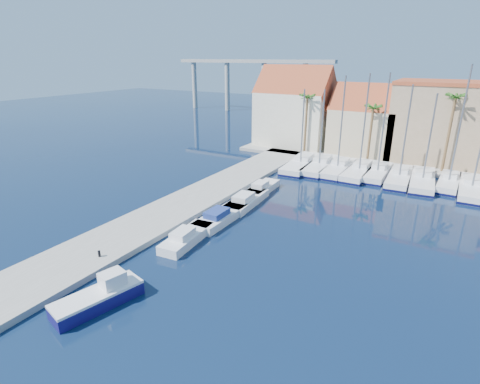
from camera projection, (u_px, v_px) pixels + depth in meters
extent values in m
plane|color=black|center=(151.00, 309.00, 24.02)|extent=(260.00, 260.00, 0.00)
cube|color=gray|center=(177.00, 208.00, 39.16)|extent=(6.00, 77.00, 0.50)
cube|color=gray|center=(415.00, 159.00, 58.04)|extent=(54.00, 16.00, 0.50)
cylinder|color=black|center=(99.00, 254.00, 29.18)|extent=(0.20, 0.20, 0.50)
cube|color=#150E56|center=(98.00, 300.00, 24.13)|extent=(3.20, 5.97, 0.85)
cube|color=white|center=(97.00, 294.00, 23.95)|extent=(3.20, 5.97, 0.19)
cube|color=white|center=(113.00, 279.00, 24.54)|extent=(1.56, 1.77, 1.04)
cube|color=white|center=(187.00, 238.00, 32.50)|extent=(2.54, 6.31, 0.80)
cube|color=white|center=(183.00, 233.00, 31.74)|extent=(1.57, 2.27, 0.60)
cube|color=white|center=(221.00, 217.00, 36.67)|extent=(2.30, 7.03, 0.80)
cube|color=navy|center=(217.00, 213.00, 35.87)|extent=(1.59, 2.47, 0.60)
cube|color=white|center=(246.00, 201.00, 40.82)|extent=(2.70, 7.26, 0.80)
cube|color=white|center=(244.00, 197.00, 39.98)|extent=(1.74, 2.59, 0.60)
cube|color=white|center=(262.00, 189.00, 44.61)|extent=(2.13, 6.09, 0.80)
cube|color=white|center=(260.00, 184.00, 43.87)|extent=(1.42, 2.15, 0.60)
cube|color=white|center=(302.00, 164.00, 54.47)|extent=(3.71, 11.54, 1.00)
cube|color=#0C0E3D|center=(302.00, 166.00, 54.58)|extent=(3.78, 11.61, 0.28)
cube|color=white|center=(304.00, 157.00, 55.15)|extent=(2.29, 3.54, 0.60)
cylinder|color=slate|center=(303.00, 126.00, 52.10)|extent=(0.20, 0.20, 10.11)
cube|color=white|center=(320.00, 166.00, 53.66)|extent=(3.20, 10.92, 1.00)
cube|color=#0C0E3D|center=(320.00, 168.00, 53.77)|extent=(3.26, 10.99, 0.28)
cube|color=white|center=(323.00, 158.00, 54.28)|extent=(2.09, 3.32, 0.60)
cylinder|color=slate|center=(322.00, 127.00, 51.31)|extent=(0.20, 0.20, 10.16)
cube|color=white|center=(338.00, 168.00, 52.31)|extent=(2.72, 10.13, 1.00)
cube|color=#0C0E3D|center=(338.00, 171.00, 52.42)|extent=(2.78, 10.19, 0.28)
cube|color=white|center=(341.00, 161.00, 52.86)|extent=(1.87, 3.05, 0.60)
cylinder|color=slate|center=(342.00, 122.00, 49.69)|extent=(0.20, 0.20, 11.98)
cube|color=white|center=(360.00, 171.00, 51.02)|extent=(2.99, 10.50, 1.00)
cube|color=#0C0E3D|center=(360.00, 173.00, 51.13)|extent=(3.05, 10.56, 0.28)
cube|color=white|center=(363.00, 164.00, 51.58)|extent=(1.98, 3.18, 0.60)
cylinder|color=slate|center=(365.00, 123.00, 48.33)|extent=(0.20, 0.20, 12.31)
cube|color=white|center=(378.00, 173.00, 50.31)|extent=(2.57, 9.34, 1.00)
cube|color=#0C0E3D|center=(378.00, 175.00, 50.42)|extent=(2.63, 9.41, 0.28)
cube|color=white|center=(380.00, 165.00, 50.80)|extent=(1.74, 2.82, 0.60)
cylinder|color=slate|center=(384.00, 123.00, 47.64)|extent=(0.20, 0.20, 12.41)
cube|color=white|center=(399.00, 177.00, 48.40)|extent=(2.97, 10.01, 1.00)
cube|color=#0C0E3D|center=(399.00, 180.00, 48.51)|extent=(3.04, 10.07, 0.28)
cube|color=white|center=(401.00, 170.00, 48.95)|extent=(1.92, 3.04, 0.60)
cylinder|color=slate|center=(406.00, 131.00, 45.91)|extent=(0.20, 0.20, 11.16)
cube|color=white|center=(422.00, 180.00, 47.27)|extent=(3.49, 10.62, 1.00)
cube|color=#0C0E3D|center=(422.00, 183.00, 47.38)|extent=(3.56, 10.68, 0.28)
cube|color=white|center=(424.00, 172.00, 47.88)|extent=(2.13, 3.27, 0.60)
cylinder|color=slate|center=(430.00, 137.00, 44.91)|extent=(0.20, 0.20, 10.26)
cube|color=white|center=(449.00, 183.00, 46.41)|extent=(2.49, 8.53, 1.00)
cube|color=#0C0E3D|center=(448.00, 185.00, 46.52)|extent=(2.55, 8.59, 0.28)
cube|color=white|center=(451.00, 175.00, 46.81)|extent=(1.63, 2.59, 0.60)
cylinder|color=slate|center=(460.00, 125.00, 43.60)|extent=(0.20, 0.20, 13.48)
cube|color=white|center=(471.00, 188.00, 44.41)|extent=(2.76, 10.37, 1.00)
cube|color=#0C0E3D|center=(471.00, 191.00, 44.52)|extent=(2.82, 10.43, 0.28)
cube|color=white|center=(473.00, 180.00, 44.98)|extent=(1.90, 3.12, 0.60)
cube|color=beige|center=(294.00, 119.00, 65.15)|extent=(12.00, 9.00, 9.00)
cube|color=maroon|center=(296.00, 92.00, 63.61)|extent=(12.30, 9.00, 9.00)
cube|color=beige|center=(364.00, 131.00, 59.77)|extent=(10.00, 8.00, 7.00)
cube|color=maroon|center=(367.00, 109.00, 58.57)|extent=(10.30, 8.00, 8.00)
cube|color=tan|center=(444.00, 124.00, 54.65)|extent=(14.00, 10.00, 11.00)
cube|color=maroon|center=(451.00, 83.00, 52.68)|extent=(14.20, 10.20, 0.50)
cylinder|color=brown|center=(306.00, 125.00, 59.19)|extent=(0.36, 0.36, 9.00)
sphere|color=#2B5F1B|center=(307.00, 97.00, 57.71)|extent=(2.60, 2.60, 2.60)
cylinder|color=brown|center=(370.00, 135.00, 54.59)|extent=(0.36, 0.36, 8.00)
sphere|color=#2B5F1B|center=(373.00, 108.00, 53.28)|extent=(2.60, 2.60, 2.60)
cylinder|color=brown|center=(449.00, 135.00, 49.48)|extent=(0.36, 0.36, 10.00)
sphere|color=#2B5F1B|center=(456.00, 97.00, 47.82)|extent=(2.60, 2.60, 2.60)
cube|color=#9E9E99|center=(251.00, 61.00, 103.78)|extent=(48.00, 2.20, 0.90)
cylinder|color=#9E9E99|center=(195.00, 85.00, 115.71)|extent=(1.40, 1.40, 14.00)
cylinder|color=#9E9E99|center=(227.00, 86.00, 109.98)|extent=(1.40, 1.40, 14.00)
cylinder|color=#9E9E99|center=(264.00, 88.00, 104.26)|extent=(1.40, 1.40, 14.00)
cylinder|color=#9E9E99|center=(304.00, 90.00, 98.53)|extent=(1.40, 1.40, 14.00)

